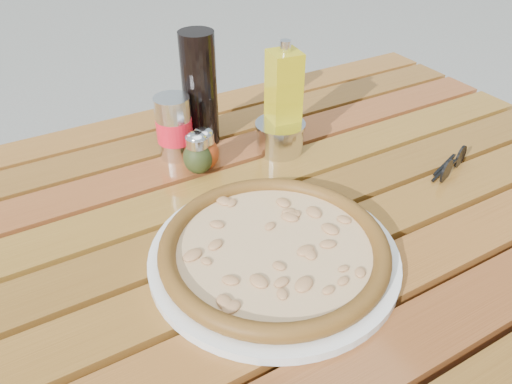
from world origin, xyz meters
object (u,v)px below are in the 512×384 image
soda_can (174,128)px  parmesan_tin (280,136)px  olive_oil_cruet (283,100)px  oregano_shaker (198,153)px  plate (274,256)px  pizza (274,248)px  dark_bottle (200,90)px  table (262,248)px  pepper_shaker (204,149)px  sunglasses (452,164)px

soda_can → parmesan_tin: size_ratio=1.04×
olive_oil_cruet → oregano_shaker: bearing=-178.2°
plate → olive_oil_cruet: size_ratio=1.71×
pizza → olive_oil_cruet: olive_oil_cruet is taller
plate → soda_can: (-0.01, 0.34, 0.05)m
parmesan_tin → plate: bearing=-123.8°
plate → oregano_shaker: 0.27m
dark_bottle → parmesan_tin: dark_bottle is taller
pizza → parmesan_tin: size_ratio=3.54×
parmesan_tin → table: bearing=-130.2°
table → olive_oil_cruet: size_ratio=6.67×
olive_oil_cruet → parmesan_tin: (-0.01, -0.01, -0.07)m
pepper_shaker → oregano_shaker: bearing=-154.4°
oregano_shaker → parmesan_tin: bearing=-3.1°
plate → pizza: size_ratio=0.88×
table → pepper_shaker: (-0.02, 0.17, 0.11)m
oregano_shaker → sunglasses: size_ratio=0.76×
pizza → pepper_shaker: pepper_shaker is taller
pepper_shaker → pizza: bearing=-94.0°
parmesan_tin → oregano_shaker: bearing=176.9°
plate → pizza: 0.02m
plate → olive_oil_cruet: bearing=55.5°
olive_oil_cruet → sunglasses: size_ratio=1.94×
sunglasses → oregano_shaker: bearing=130.2°
pizza → plate: bearing=-90.0°
pepper_shaker → soda_can: size_ratio=0.68×
soda_can → olive_oil_cruet: olive_oil_cruet is taller
plate → dark_bottle: size_ratio=1.64×
parmesan_tin → dark_bottle: bearing=136.1°
pizza → pepper_shaker: 0.27m
table → plate: 0.14m
pepper_shaker → olive_oil_cruet: olive_oil_cruet is taller
dark_bottle → parmesan_tin: (0.11, -0.11, -0.08)m
oregano_shaker → soda_can: size_ratio=0.68×
soda_can → sunglasses: size_ratio=1.11×
table → parmesan_tin: 0.23m
table → pizza: (-0.04, -0.10, 0.10)m
pepper_shaker → sunglasses: size_ratio=0.76×
olive_oil_cruet → dark_bottle: bearing=143.7°
table → oregano_shaker: bearing=102.6°
oregano_shaker → parmesan_tin: (0.17, -0.01, -0.01)m
dark_bottle → sunglasses: bearing=-43.9°
soda_can → olive_oil_cruet: size_ratio=0.57×
pepper_shaker → table: bearing=-82.8°
sunglasses → parmesan_tin: bearing=116.3°
table → pepper_shaker: 0.21m
table → dark_bottle: size_ratio=6.36×
olive_oil_cruet → parmesan_tin: size_ratio=1.82×
olive_oil_cruet → parmesan_tin: 0.07m
oregano_shaker → parmesan_tin: 0.17m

